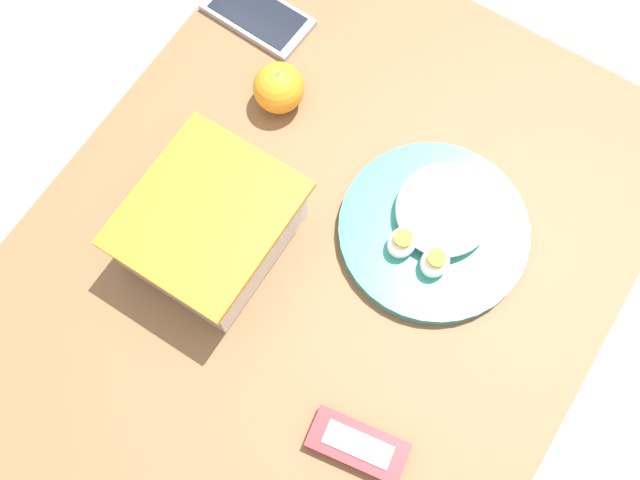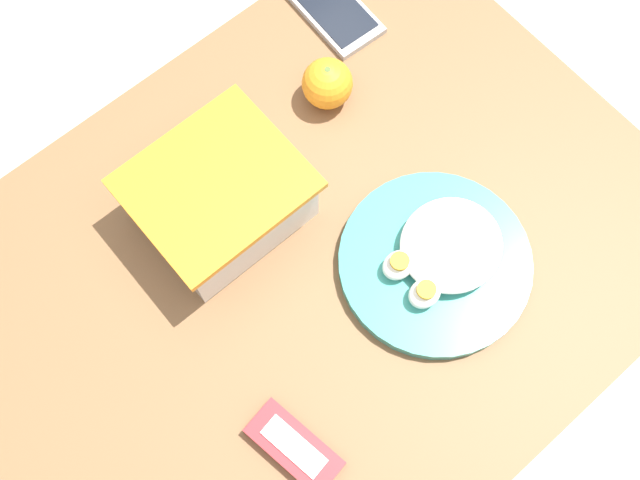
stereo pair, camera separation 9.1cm
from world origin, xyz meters
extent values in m
plane|color=#B2A899|center=(0.00, 0.00, 0.00)|extent=(10.00, 10.00, 0.00)
cube|color=brown|center=(0.00, 0.00, 0.75)|extent=(0.93, 0.70, 0.03)
cylinder|color=brown|center=(0.41, -0.30, 0.37)|extent=(0.05, 0.05, 0.73)
cylinder|color=brown|center=(-0.41, 0.30, 0.37)|extent=(0.05, 0.05, 0.73)
cylinder|color=brown|center=(0.41, 0.30, 0.37)|extent=(0.05, 0.05, 0.73)
cube|color=white|center=(-0.03, 0.12, 0.81)|extent=(0.18, 0.16, 0.09)
cube|color=beige|center=(-0.03, 0.12, 0.79)|extent=(0.17, 0.15, 0.06)
cube|color=orange|center=(-0.03, 0.12, 0.85)|extent=(0.20, 0.17, 0.01)
ellipsoid|color=gray|center=(-0.08, 0.12, 0.82)|extent=(0.06, 0.05, 0.03)
ellipsoid|color=gray|center=(-0.03, 0.14, 0.82)|extent=(0.06, 0.05, 0.02)
ellipsoid|color=gray|center=(0.02, 0.13, 0.82)|extent=(0.06, 0.04, 0.02)
sphere|color=orange|center=(0.18, 0.16, 0.80)|extent=(0.07, 0.07, 0.07)
cylinder|color=#4C662D|center=(0.18, 0.16, 0.83)|extent=(0.01, 0.01, 0.00)
cylinder|color=teal|center=(0.12, -0.10, 0.77)|extent=(0.24, 0.24, 0.02)
ellipsoid|color=white|center=(0.15, -0.10, 0.80)|extent=(0.13, 0.12, 0.03)
ellipsoid|color=white|center=(0.08, -0.13, 0.79)|extent=(0.04, 0.03, 0.03)
cylinder|color=#F4A823|center=(0.08, -0.13, 0.81)|extent=(0.02, 0.02, 0.01)
ellipsoid|color=white|center=(0.08, -0.08, 0.79)|extent=(0.04, 0.03, 0.03)
cylinder|color=#F4A823|center=(0.08, -0.08, 0.81)|extent=(0.02, 0.02, 0.01)
cube|color=#B7282D|center=(-0.15, -0.16, 0.77)|extent=(0.07, 0.12, 0.02)
cube|color=white|center=(-0.15, -0.16, 0.78)|extent=(0.04, 0.08, 0.00)
cube|color=#ADADB2|center=(0.28, 0.27, 0.77)|extent=(0.08, 0.16, 0.01)
cube|color=black|center=(0.28, 0.27, 0.77)|extent=(0.07, 0.13, 0.00)
camera|label=1|loc=(-0.23, -0.16, 1.65)|focal=42.00mm
camera|label=2|loc=(-0.17, -0.23, 1.65)|focal=42.00mm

